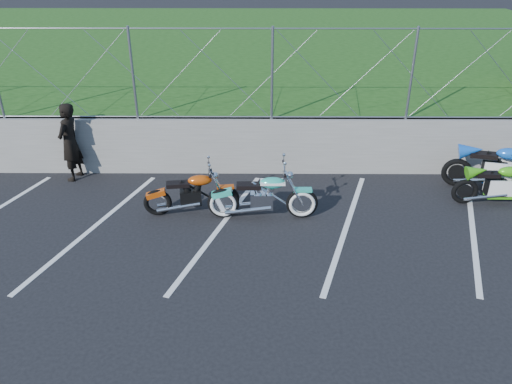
{
  "coord_description": "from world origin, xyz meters",
  "views": [
    {
      "loc": [
        0.73,
        -7.2,
        4.9
      ],
      "look_at": [
        0.67,
        1.3,
        0.58
      ],
      "focal_mm": 35.0,
      "sensor_mm": 36.0,
      "label": 1
    }
  ],
  "objects_px": {
    "naked_orange": "(193,195)",
    "sportbike_green": "(499,186)",
    "cruiser_turquoise": "(264,198)",
    "sportbike_blue": "(497,169)",
    "person_standing": "(70,142)"
  },
  "relations": [
    {
      "from": "cruiser_turquoise",
      "to": "sportbike_green",
      "type": "distance_m",
      "value": 4.84
    },
    {
      "from": "naked_orange",
      "to": "sportbike_green",
      "type": "bearing_deg",
      "value": -3.49
    },
    {
      "from": "naked_orange",
      "to": "person_standing",
      "type": "bearing_deg",
      "value": 143.54
    },
    {
      "from": "naked_orange",
      "to": "sportbike_green",
      "type": "distance_m",
      "value": 6.21
    },
    {
      "from": "cruiser_turquoise",
      "to": "sportbike_blue",
      "type": "relative_size",
      "value": 1.0
    },
    {
      "from": "sportbike_green",
      "to": "person_standing",
      "type": "height_order",
      "value": "person_standing"
    },
    {
      "from": "sportbike_green",
      "to": "person_standing",
      "type": "relative_size",
      "value": 1.04
    },
    {
      "from": "sportbike_green",
      "to": "sportbike_blue",
      "type": "relative_size",
      "value": 0.86
    },
    {
      "from": "cruiser_turquoise",
      "to": "sportbike_green",
      "type": "height_order",
      "value": "cruiser_turquoise"
    },
    {
      "from": "naked_orange",
      "to": "sportbike_green",
      "type": "height_order",
      "value": "sportbike_green"
    },
    {
      "from": "sportbike_blue",
      "to": "person_standing",
      "type": "distance_m",
      "value": 9.34
    },
    {
      "from": "cruiser_turquoise",
      "to": "person_standing",
      "type": "distance_m",
      "value": 4.67
    },
    {
      "from": "sportbike_blue",
      "to": "person_standing",
      "type": "height_order",
      "value": "person_standing"
    },
    {
      "from": "cruiser_turquoise",
      "to": "sportbike_green",
      "type": "bearing_deg",
      "value": 6.93
    },
    {
      "from": "naked_orange",
      "to": "person_standing",
      "type": "relative_size",
      "value": 1.07
    }
  ]
}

